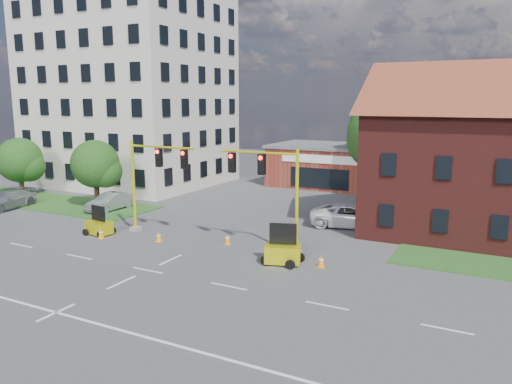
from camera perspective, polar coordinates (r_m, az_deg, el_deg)
ground at (r=27.41m, az=-12.27°, el=-8.74°), size 120.00×120.00×0.00m
grass_verge_nw at (r=48.13m, az=-23.13°, el=-0.97°), size 22.00×6.00×0.08m
lane_markings at (r=25.33m, az=-16.67°, el=-10.57°), size 60.00×36.00×0.01m
office_block at (r=55.58m, az=-14.27°, el=11.65°), size 18.40×15.40×20.60m
brick_shop at (r=52.93m, az=8.77°, el=3.07°), size 12.40×8.40×4.30m
tree_large at (r=47.99m, az=15.62°, el=6.03°), size 8.40×8.00×9.72m
tree_nw_front at (r=43.40m, az=-17.64°, el=2.86°), size 4.17×3.97×5.65m
tree_nw_rear at (r=51.26m, az=-25.17°, el=3.15°), size 4.38×4.17×5.46m
signal_mast_west at (r=33.68m, az=-11.76°, el=1.75°), size 5.30×0.60×6.20m
signal_mast_east at (r=29.03m, az=1.72°, el=0.58°), size 5.30×0.60×6.20m
trailer_west at (r=35.02m, az=-17.50°, el=-3.74°), size 1.81×1.35×1.90m
trailer_east at (r=27.67m, az=3.09°, el=-6.83°), size 2.23×1.83×2.19m
cone_a at (r=34.11m, az=-17.28°, el=-4.55°), size 0.40×0.40×0.70m
cone_b at (r=32.43m, az=-11.06°, el=-5.03°), size 0.40×0.40×0.70m
cone_c at (r=31.35m, az=-3.28°, el=-5.39°), size 0.40×0.40×0.70m
cone_d at (r=27.41m, az=7.46°, el=-7.84°), size 0.40×0.40×0.70m
pickup_white at (r=35.97m, az=10.97°, el=-2.69°), size 6.36×3.91×1.65m
sedan_silver_front at (r=42.35m, az=-16.32°, el=-1.08°), size 1.60×4.38×1.43m
sedan_silver_rear at (r=46.09m, az=-26.54°, el=-0.83°), size 2.59×5.27×1.47m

